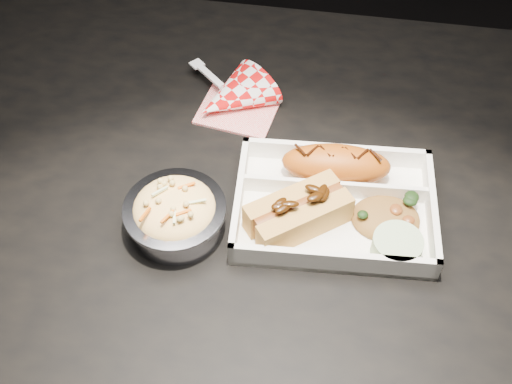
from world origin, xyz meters
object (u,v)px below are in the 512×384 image
(dining_table, at_px, (304,231))
(fried_pastry, at_px, (336,164))
(napkin_fork, at_px, (232,98))
(food_tray, at_px, (334,208))
(foil_coleslaw_cup, at_px, (175,213))
(hotdog, at_px, (298,211))

(dining_table, bearing_deg, fried_pastry, 35.85)
(napkin_fork, bearing_deg, food_tray, -4.18)
(napkin_fork, bearing_deg, fried_pastry, 5.84)
(fried_pastry, bearing_deg, foil_coleslaw_cup, -149.26)
(hotdog, bearing_deg, napkin_fork, 82.95)
(foil_coleslaw_cup, bearing_deg, food_tray, 16.48)
(fried_pastry, bearing_deg, dining_table, -144.15)
(dining_table, xyz_separation_m, fried_pastry, (0.03, 0.02, 0.12))
(food_tray, relative_size, napkin_fork, 1.71)
(fried_pastry, distance_m, hotdog, 0.09)
(foil_coleslaw_cup, bearing_deg, hotdog, 10.27)
(foil_coleslaw_cup, bearing_deg, fried_pastry, 30.74)
(dining_table, height_order, foil_coleslaw_cup, foil_coleslaw_cup)
(fried_pastry, height_order, foil_coleslaw_cup, foil_coleslaw_cup)
(dining_table, distance_m, food_tray, 0.11)
(hotdog, bearing_deg, foil_coleslaw_cup, 152.55)
(hotdog, height_order, foil_coleslaw_cup, foil_coleslaw_cup)
(food_tray, bearing_deg, napkin_fork, 129.27)
(fried_pastry, bearing_deg, food_tray, -86.07)
(dining_table, relative_size, napkin_fork, 7.84)
(dining_table, xyz_separation_m, hotdog, (-0.01, -0.06, 0.12))
(dining_table, bearing_deg, hotdog, -96.08)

